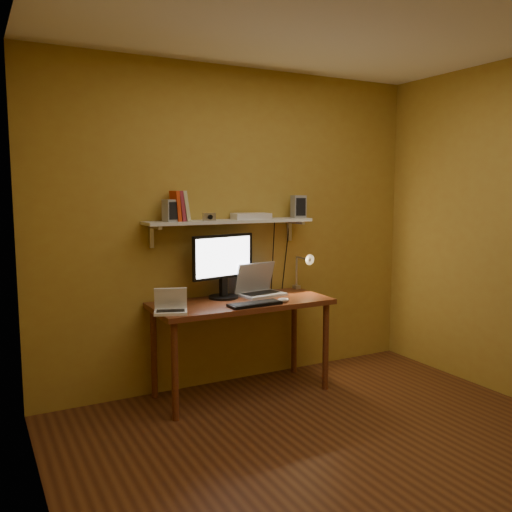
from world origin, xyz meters
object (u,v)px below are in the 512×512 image
laptop (258,286)px  speaker_left (170,211)px  wall_shelf (230,222)px  shelf_camera (209,217)px  speaker_right (298,207)px  netbook (171,306)px  desk (241,311)px  desk_lamp (304,267)px  keyboard (255,304)px  monitor (223,263)px  mouse (283,300)px  router (251,216)px

laptop → speaker_left: 0.98m
wall_shelf → shelf_camera: 0.23m
speaker_right → shelf_camera: size_ratio=1.87×
wall_shelf → netbook: wall_shelf is taller
wall_shelf → desk: bearing=-90.0°
netbook → wall_shelf: bearing=47.9°
desk_lamp → speaker_right: speaker_right is taller
desk → keyboard: 0.22m
laptop → netbook: laptop is taller
speaker_left → speaker_right: bearing=-12.1°
monitor → shelf_camera: size_ratio=5.51×
netbook → speaker_left: 0.74m
speaker_right → wall_shelf: bearing=-170.6°
monitor → speaker_left: bearing=166.2°
mouse → router: (-0.08, 0.38, 0.63)m
netbook → keyboard: netbook is taller
wall_shelf → router: size_ratio=4.73×
wall_shelf → mouse: 0.76m
laptop → desk_lamp: 0.45m
desk → desk_lamp: size_ratio=3.73×
speaker_left → router: 0.69m
wall_shelf → laptop: size_ratio=3.54×
desk_lamp → speaker_right: bearing=109.5°
monitor → keyboard: bearing=-87.3°
monitor → router: bearing=-6.6°
mouse → speaker_right: bearing=61.4°
keyboard → desk_lamp: 0.75m
desk → monitor: 0.41m
monitor → shelf_camera: shelf_camera is taller
monitor → router: router is taller
speaker_right → monitor: bearing=-167.8°
monitor → desk_lamp: (0.74, -0.03, -0.08)m
mouse → shelf_camera: bearing=161.8°
desk → router: bearing=45.4°
laptop → speaker_left: (-0.74, 0.02, 0.64)m
netbook → desk_lamp: (1.28, 0.26, 0.16)m
desk → laptop: 0.32m
desk → wall_shelf: bearing=90.0°
mouse → shelf_camera: size_ratio=0.92×
desk_lamp → router: size_ratio=1.27×
monitor → speaker_left: 0.60m
laptop → keyboard: laptop is taller
router → keyboard: bearing=-113.7°
laptop → speaker_right: speaker_right is taller
laptop → desk: bearing=-155.0°
laptop → shelf_camera: bearing=175.2°
mouse → shelf_camera: 0.86m
netbook → shelf_camera: (0.41, 0.26, 0.61)m
desk_lamp → shelf_camera: shelf_camera is taller
keyboard → speaker_right: bearing=29.2°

